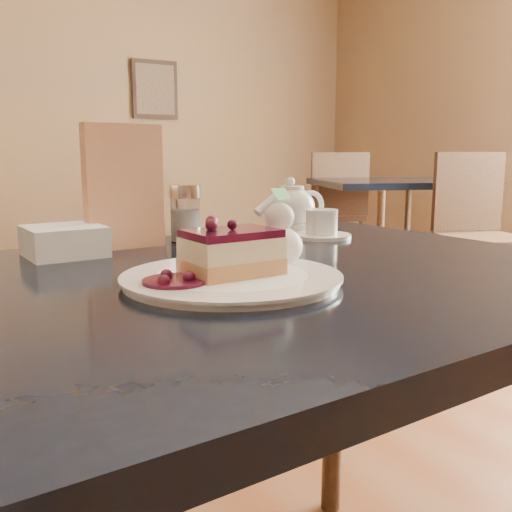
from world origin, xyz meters
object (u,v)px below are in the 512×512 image
bg_table_far_right (393,283)px  main_table (214,330)px  dessert_plate (232,279)px  tea_set (296,212)px  cheesecake_slice (231,253)px

bg_table_far_right → main_table: bearing=-118.3°
dessert_plate → tea_set: size_ratio=1.19×
main_table → dessert_plate: dessert_plate is taller
bg_table_far_right → dessert_plate: bearing=-117.6°
main_table → bg_table_far_right: (2.48, 2.23, -0.65)m
dessert_plate → bg_table_far_right: size_ratio=0.16×
cheesecake_slice → bg_table_far_right: 3.46m
cheesecake_slice → tea_set: tea_set is taller
cheesecake_slice → bg_table_far_right: size_ratio=0.07×
tea_set → bg_table_far_right: size_ratio=0.13×
main_table → cheesecake_slice: (0.00, -0.05, 0.13)m
main_table → tea_set: size_ratio=5.28×
dessert_plate → cheesecake_slice: (0.00, 0.00, 0.04)m
main_table → dessert_plate: (0.00, -0.05, 0.09)m
dessert_plate → bg_table_far_right: (2.48, 2.28, -0.74)m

